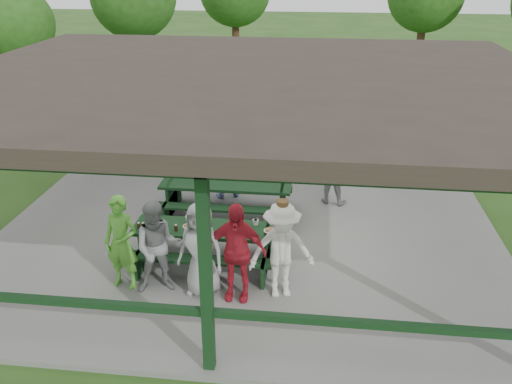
# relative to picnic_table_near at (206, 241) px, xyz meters

# --- Properties ---
(ground) EXTENTS (90.00, 90.00, 0.00)m
(ground) POSITION_rel_picnic_table_near_xyz_m (0.58, 1.20, -0.57)
(ground) COLOR #244A17
(ground) RESTS_ON ground
(concrete_slab) EXTENTS (10.00, 8.00, 0.10)m
(concrete_slab) POSITION_rel_picnic_table_near_xyz_m (0.58, 1.20, -0.52)
(concrete_slab) COLOR slate
(concrete_slab) RESTS_ON ground
(pavilion_structure) EXTENTS (10.60, 8.60, 3.24)m
(pavilion_structure) POSITION_rel_picnic_table_near_xyz_m (0.58, 1.20, 2.59)
(pavilion_structure) COLOR black
(pavilion_structure) RESTS_ON concrete_slab
(picnic_table_near) EXTENTS (2.54, 1.39, 0.75)m
(picnic_table_near) POSITION_rel_picnic_table_near_xyz_m (0.00, 0.00, 0.00)
(picnic_table_near) COLOR black
(picnic_table_near) RESTS_ON concrete_slab
(picnic_table_far) EXTENTS (2.73, 1.39, 0.75)m
(picnic_table_far) POSITION_rel_picnic_table_near_xyz_m (0.03, 2.00, 0.01)
(picnic_table_far) COLOR black
(picnic_table_far) RESTS_ON concrete_slab
(table_setting) EXTENTS (2.43, 0.45, 0.10)m
(table_setting) POSITION_rel_picnic_table_near_xyz_m (0.09, 0.02, 0.31)
(table_setting) COLOR white
(table_setting) RESTS_ON picnic_table_near
(contestant_green) EXTENTS (0.65, 0.49, 1.64)m
(contestant_green) POSITION_rel_picnic_table_near_xyz_m (-1.22, -0.82, 0.35)
(contestant_green) COLOR #51A432
(contestant_green) RESTS_ON concrete_slab
(contestant_grey_left) EXTENTS (0.91, 0.79, 1.61)m
(contestant_grey_left) POSITION_rel_picnic_table_near_xyz_m (-0.58, -0.89, 0.33)
(contestant_grey_left) COLOR gray
(contestant_grey_left) RESTS_ON concrete_slab
(contestant_grey_mid) EXTENTS (0.89, 0.69, 1.61)m
(contestant_grey_mid) POSITION_rel_picnic_table_near_xyz_m (0.11, -0.87, 0.33)
(contestant_grey_mid) COLOR #949597
(contestant_grey_mid) RESTS_ON concrete_slab
(contestant_red) EXTENTS (1.00, 0.45, 1.68)m
(contestant_red) POSITION_rel_picnic_table_near_xyz_m (0.69, -0.93, 0.37)
(contestant_red) COLOR #B51E2E
(contestant_red) RESTS_ON concrete_slab
(contestant_white_fedora) EXTENTS (1.17, 0.84, 1.70)m
(contestant_white_fedora) POSITION_rel_picnic_table_near_xyz_m (1.41, -0.77, 0.35)
(contestant_white_fedora) COLOR silver
(contestant_white_fedora) RESTS_ON concrete_slab
(spectator_lblue) EXTENTS (1.40, 0.87, 1.44)m
(spectator_lblue) POSITION_rel_picnic_table_near_xyz_m (-0.11, 2.98, 0.25)
(spectator_lblue) COLOR #8197C8
(spectator_lblue) RESTS_ON concrete_slab
(spectator_blue) EXTENTS (0.67, 0.47, 1.75)m
(spectator_blue) POSITION_rel_picnic_table_near_xyz_m (-1.20, 3.41, 0.40)
(spectator_blue) COLOR #4682B7
(spectator_blue) RESTS_ON concrete_slab
(spectator_grey) EXTENTS (0.84, 0.72, 1.49)m
(spectator_grey) POSITION_rel_picnic_table_near_xyz_m (2.24, 2.96, 0.27)
(spectator_grey) COLOR gray
(spectator_grey) RESTS_ON concrete_slab
(pickup_truck) EXTENTS (6.18, 4.25, 1.57)m
(pickup_truck) POSITION_rel_picnic_table_near_xyz_m (3.05, 10.47, 0.21)
(pickup_truck) COLOR silver
(pickup_truck) RESTS_ON ground
(farm_trailer) EXTENTS (4.30, 1.94, 1.50)m
(farm_trailer) POSITION_rel_picnic_table_near_xyz_m (-3.16, 10.09, 0.17)
(farm_trailer) COLOR navy
(farm_trailer) RESTS_ON ground
(tree_edge_left) EXTENTS (2.73, 2.73, 4.27)m
(tree_edge_left) POSITION_rel_picnic_table_near_xyz_m (-9.12, 10.85, 2.31)
(tree_edge_left) COLOR #372516
(tree_edge_left) RESTS_ON ground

